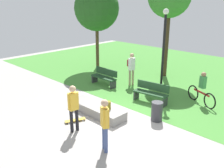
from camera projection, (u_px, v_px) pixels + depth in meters
The scene contains 14 objects.
ground_plane at pixel (121, 121), 9.76m from camera, with size 28.00×28.00×0.00m, color #9E9993.
grass_lawn at pixel (205, 79), 14.89m from camera, with size 26.60×12.92×0.01m, color #478C38.
concrete_ledge at pixel (97, 109), 10.31m from camera, with size 2.68×0.81×0.37m, color gray.
backpack_on_ledge at pixel (107, 105), 9.87m from camera, with size 0.28×0.20×0.32m, color olive.
skater_performing_trick at pixel (105, 121), 7.54m from camera, with size 0.39×0.33×1.73m.
skater_watching at pixel (73, 105), 8.68m from camera, with size 0.24×0.43×1.74m.
skateboard_by_ledge at pixel (75, 120), 9.68m from camera, with size 0.48×0.82×0.08m.
park_bench_by_oak at pixel (151, 92), 11.38m from camera, with size 1.65×0.68×0.91m.
park_bench_near_path at pixel (104, 77), 13.65m from camera, with size 1.60×0.48×0.91m.
tree_broad_elm at pixel (97, 8), 16.06m from camera, with size 2.91×2.91×5.39m.
lamp_post at pixel (164, 43), 11.98m from camera, with size 0.28×0.28×4.10m.
trash_bin at pixel (157, 111), 9.67m from camera, with size 0.44×0.44×0.77m, color #333338.
pedestrian_with_backpack at pixel (131, 66), 13.45m from camera, with size 0.38×0.43×1.79m.
cyclist_on_bicycle at pixel (202, 90), 11.17m from camera, with size 1.68×0.81×1.52m.
Camera 1 is at (5.84, -6.54, 4.54)m, focal length 39.97 mm.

